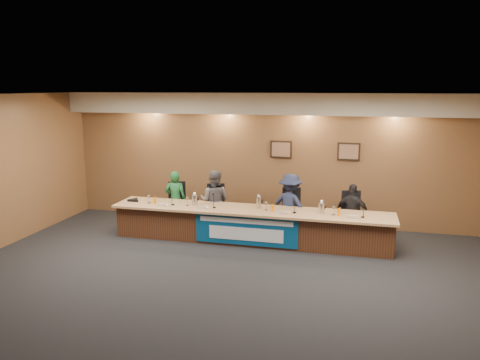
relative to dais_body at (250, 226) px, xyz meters
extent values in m
plane|color=black|center=(0.00, -2.40, -0.35)|extent=(10.00, 10.00, 0.00)
cube|color=silver|center=(0.00, -2.40, 2.85)|extent=(10.00, 8.00, 0.04)
cube|color=brown|center=(0.00, 1.60, 1.25)|extent=(10.00, 0.04, 3.20)
cube|color=beige|center=(0.00, 1.35, 2.60)|extent=(10.00, 0.50, 0.50)
cube|color=#492716|center=(0.00, 0.00, 0.00)|extent=(6.00, 0.80, 0.70)
cube|color=tan|center=(0.00, -0.05, 0.38)|extent=(6.10, 0.95, 0.05)
cube|color=navy|center=(0.00, -0.41, 0.03)|extent=(2.20, 0.02, 0.65)
cube|color=silver|center=(0.00, -0.43, 0.23)|extent=(2.00, 0.01, 0.10)
cube|color=silver|center=(0.00, -0.43, -0.05)|extent=(1.60, 0.01, 0.28)
cube|color=black|center=(0.40, 1.57, 1.50)|extent=(0.52, 0.04, 0.42)
cube|color=black|center=(2.00, 1.57, 1.50)|extent=(0.52, 0.04, 0.42)
imported|color=#185328|center=(-1.96, 0.55, 0.35)|extent=(0.55, 0.40, 1.40)
imported|color=#545358|center=(-0.99, 0.55, 0.38)|extent=(0.71, 0.55, 1.45)
imported|color=#1B223E|center=(0.79, 0.55, 0.37)|extent=(1.06, 0.82, 1.45)
imported|color=black|center=(2.15, 0.55, 0.29)|extent=(0.80, 0.45, 1.28)
cube|color=black|center=(-1.96, 0.65, 0.13)|extent=(0.62, 0.62, 0.08)
cube|color=black|center=(-0.99, 0.65, 0.13)|extent=(0.59, 0.59, 0.08)
cube|color=black|center=(0.79, 0.65, 0.13)|extent=(0.52, 0.52, 0.08)
cube|color=black|center=(2.15, 0.65, 0.13)|extent=(0.56, 0.56, 0.08)
cube|color=white|center=(-1.93, -0.32, 0.45)|extent=(0.24, 0.08, 0.10)
cylinder|color=black|center=(-1.74, -0.13, 0.41)|extent=(0.07, 0.07, 0.02)
cylinder|color=orange|center=(-2.18, -0.11, 0.47)|extent=(0.06, 0.06, 0.15)
cylinder|color=silver|center=(-2.33, -0.11, 0.49)|extent=(0.08, 0.08, 0.18)
cube|color=white|center=(-1.00, -0.31, 0.45)|extent=(0.24, 0.08, 0.10)
cylinder|color=black|center=(-0.77, -0.14, 0.41)|extent=(0.07, 0.07, 0.02)
cylinder|color=orange|center=(-1.25, -0.07, 0.47)|extent=(0.06, 0.06, 0.15)
cylinder|color=silver|center=(-1.41, -0.10, 0.49)|extent=(0.08, 0.08, 0.18)
cube|color=white|center=(0.78, -0.32, 0.45)|extent=(0.24, 0.08, 0.10)
cylinder|color=black|center=(0.98, -0.14, 0.41)|extent=(0.07, 0.07, 0.02)
cylinder|color=orange|center=(0.51, -0.12, 0.47)|extent=(0.06, 0.06, 0.15)
cylinder|color=silver|center=(0.36, -0.07, 0.49)|extent=(0.08, 0.08, 0.18)
cube|color=white|center=(2.15, -0.28, 0.45)|extent=(0.24, 0.08, 0.10)
cylinder|color=black|center=(2.36, -0.15, 0.41)|extent=(0.07, 0.07, 0.02)
cylinder|color=orange|center=(1.89, -0.12, 0.47)|extent=(0.06, 0.06, 0.15)
cylinder|color=silver|center=(1.78, -0.10, 0.49)|extent=(0.08, 0.08, 0.18)
cylinder|color=silver|center=(-1.26, -0.05, 0.52)|extent=(0.12, 0.12, 0.24)
cylinder|color=silver|center=(0.18, 0.04, 0.53)|extent=(0.11, 0.11, 0.26)
cylinder|color=silver|center=(1.53, -0.05, 0.52)|extent=(0.13, 0.13, 0.23)
cylinder|color=black|center=(-2.75, -0.01, 0.43)|extent=(0.32, 0.32, 0.05)
camera|label=1|loc=(2.18, -9.58, 3.00)|focal=35.00mm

